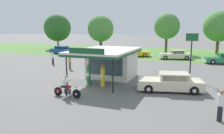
{
  "coord_description": "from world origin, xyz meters",
  "views": [
    {
      "loc": [
        9.13,
        -14.93,
        4.84
      ],
      "look_at": [
        2.14,
        3.26,
        1.4
      ],
      "focal_mm": 34.91,
      "sensor_mm": 36.0,
      "label": 1
    }
  ],
  "objects_px": {
    "parked_car_back_row_far_left": "(134,53)",
    "parked_car_back_row_centre_left": "(92,52)",
    "gas_pump_nearside": "(89,75)",
    "motorcycle_with_rider": "(67,88)",
    "featured_classic_sedan": "(171,82)",
    "roadside_pole_sign": "(191,48)",
    "bystander_chatting_near_pumps": "(221,105)",
    "parked_car_back_row_centre": "(175,55)",
    "parked_car_back_row_left": "(62,50)",
    "bystander_admiring_sedan": "(53,58)",
    "gas_pump_offside": "(103,77)",
    "bystander_leaning_by_kiosk": "(70,61)"
  },
  "relations": [
    {
      "from": "parked_car_back_row_far_left",
      "to": "parked_car_back_row_centre_left",
      "type": "xyz_separation_m",
      "value": [
        -6.86,
        -2.92,
        0.04
      ]
    },
    {
      "from": "gas_pump_nearside",
      "to": "parked_car_back_row_centre_left",
      "type": "relative_size",
      "value": 0.41
    },
    {
      "from": "motorcycle_with_rider",
      "to": "parked_car_back_row_centre_left",
      "type": "relative_size",
      "value": 0.46
    },
    {
      "from": "featured_classic_sedan",
      "to": "roadside_pole_sign",
      "type": "relative_size",
      "value": 1.21
    },
    {
      "from": "bystander_chatting_near_pumps",
      "to": "motorcycle_with_rider",
      "type": "bearing_deg",
      "value": 175.97
    },
    {
      "from": "gas_pump_nearside",
      "to": "parked_car_back_row_centre",
      "type": "height_order",
      "value": "gas_pump_nearside"
    },
    {
      "from": "parked_car_back_row_left",
      "to": "bystander_admiring_sedan",
      "type": "relative_size",
      "value": 3.25
    },
    {
      "from": "gas_pump_nearside",
      "to": "parked_car_back_row_centre",
      "type": "xyz_separation_m",
      "value": [
        5.44,
        19.95,
        -0.26
      ]
    },
    {
      "from": "parked_car_back_row_centre_left",
      "to": "bystander_admiring_sedan",
      "type": "xyz_separation_m",
      "value": [
        -1.34,
        -9.49,
        0.18
      ]
    },
    {
      "from": "gas_pump_nearside",
      "to": "featured_classic_sedan",
      "type": "height_order",
      "value": "gas_pump_nearside"
    },
    {
      "from": "bystander_admiring_sedan",
      "to": "roadside_pole_sign",
      "type": "xyz_separation_m",
      "value": [
        17.88,
        -3.12,
        2.13
      ]
    },
    {
      "from": "motorcycle_with_rider",
      "to": "parked_car_back_row_centre_left",
      "type": "height_order",
      "value": "same"
    },
    {
      "from": "featured_classic_sedan",
      "to": "parked_car_back_row_far_left",
      "type": "height_order",
      "value": "parked_car_back_row_far_left"
    },
    {
      "from": "gas_pump_offside",
      "to": "parked_car_back_row_far_left",
      "type": "relative_size",
      "value": 0.34
    },
    {
      "from": "gas_pump_nearside",
      "to": "roadside_pole_sign",
      "type": "height_order",
      "value": "roadside_pole_sign"
    },
    {
      "from": "gas_pump_offside",
      "to": "bystander_chatting_near_pumps",
      "type": "height_order",
      "value": "gas_pump_offside"
    },
    {
      "from": "gas_pump_nearside",
      "to": "motorcycle_with_rider",
      "type": "height_order",
      "value": "gas_pump_nearside"
    },
    {
      "from": "featured_classic_sedan",
      "to": "bystander_chatting_near_pumps",
      "type": "height_order",
      "value": "bystander_chatting_near_pumps"
    },
    {
      "from": "motorcycle_with_rider",
      "to": "parked_car_back_row_left",
      "type": "height_order",
      "value": "motorcycle_with_rider"
    },
    {
      "from": "bystander_chatting_near_pumps",
      "to": "parked_car_back_row_left",
      "type": "bearing_deg",
      "value": 137.17
    },
    {
      "from": "bystander_chatting_near_pumps",
      "to": "bystander_leaning_by_kiosk",
      "type": "distance_m",
      "value": 18.56
    },
    {
      "from": "gas_pump_nearside",
      "to": "featured_classic_sedan",
      "type": "relative_size",
      "value": 0.38
    },
    {
      "from": "bystander_leaning_by_kiosk",
      "to": "roadside_pole_sign",
      "type": "distance_m",
      "value": 13.91
    },
    {
      "from": "parked_car_back_row_centre",
      "to": "bystander_admiring_sedan",
      "type": "bearing_deg",
      "value": -143.31
    },
    {
      "from": "parked_car_back_row_far_left",
      "to": "bystander_leaning_by_kiosk",
      "type": "relative_size",
      "value": 3.22
    },
    {
      "from": "parked_car_back_row_centre_left",
      "to": "bystander_leaning_by_kiosk",
      "type": "bearing_deg",
      "value": -76.63
    },
    {
      "from": "gas_pump_nearside",
      "to": "motorcycle_with_rider",
      "type": "bearing_deg",
      "value": -91.23
    },
    {
      "from": "featured_classic_sedan",
      "to": "bystander_leaning_by_kiosk",
      "type": "height_order",
      "value": "bystander_leaning_by_kiosk"
    },
    {
      "from": "gas_pump_nearside",
      "to": "bystander_chatting_near_pumps",
      "type": "bearing_deg",
      "value": -22.4
    },
    {
      "from": "featured_classic_sedan",
      "to": "parked_car_back_row_centre_left",
      "type": "xyz_separation_m",
      "value": [
        -15.23,
        17.11,
        0.04
      ]
    },
    {
      "from": "gas_pump_offside",
      "to": "bystander_chatting_near_pumps",
      "type": "relative_size",
      "value": 1.14
    },
    {
      "from": "gas_pump_nearside",
      "to": "motorcycle_with_rider",
      "type": "distance_m",
      "value": 3.35
    },
    {
      "from": "parked_car_back_row_far_left",
      "to": "bystander_leaning_by_kiosk",
      "type": "distance_m",
      "value": 15.3
    },
    {
      "from": "featured_classic_sedan",
      "to": "parked_car_back_row_centre_left",
      "type": "bearing_deg",
      "value": 131.68
    },
    {
      "from": "parked_car_back_row_centre",
      "to": "bystander_admiring_sedan",
      "type": "height_order",
      "value": "bystander_admiring_sedan"
    },
    {
      "from": "gas_pump_offside",
      "to": "motorcycle_with_rider",
      "type": "xyz_separation_m",
      "value": [
        -1.37,
        -3.34,
        -0.23
      ]
    },
    {
      "from": "gas_pump_nearside",
      "to": "bystander_admiring_sedan",
      "type": "height_order",
      "value": "gas_pump_nearside"
    },
    {
      "from": "parked_car_back_row_centre",
      "to": "bystander_admiring_sedan",
      "type": "relative_size",
      "value": 3.11
    },
    {
      "from": "bystander_leaning_by_kiosk",
      "to": "roadside_pole_sign",
      "type": "height_order",
      "value": "roadside_pole_sign"
    },
    {
      "from": "bystander_chatting_near_pumps",
      "to": "parked_car_back_row_far_left",
      "type": "bearing_deg",
      "value": 114.61
    },
    {
      "from": "parked_car_back_row_centre_left",
      "to": "gas_pump_nearside",
      "type": "bearing_deg",
      "value": -64.69
    },
    {
      "from": "roadside_pole_sign",
      "to": "parked_car_back_row_centre",
      "type": "bearing_deg",
      "value": 100.07
    },
    {
      "from": "bystander_admiring_sedan",
      "to": "parked_car_back_row_centre_left",
      "type": "bearing_deg",
      "value": 81.93
    },
    {
      "from": "parked_car_back_row_left",
      "to": "bystander_leaning_by_kiosk",
      "type": "distance_m",
      "value": 16.74
    },
    {
      "from": "parked_car_back_row_far_left",
      "to": "bystander_leaning_by_kiosk",
      "type": "xyz_separation_m",
      "value": [
        -4.05,
        -14.75,
        0.26
      ]
    },
    {
      "from": "gas_pump_nearside",
      "to": "gas_pump_offside",
      "type": "bearing_deg",
      "value": -0.0
    },
    {
      "from": "featured_classic_sedan",
      "to": "roadside_pole_sign",
      "type": "xyz_separation_m",
      "value": [
        1.31,
        4.5,
        2.36
      ]
    },
    {
      "from": "roadside_pole_sign",
      "to": "gas_pump_offside",
      "type": "bearing_deg",
      "value": -141.05
    },
    {
      "from": "parked_car_back_row_left",
      "to": "bystander_leaning_by_kiosk",
      "type": "bearing_deg",
      "value": -53.27
    },
    {
      "from": "gas_pump_nearside",
      "to": "featured_classic_sedan",
      "type": "distance_m",
      "value": 6.77
    }
  ]
}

